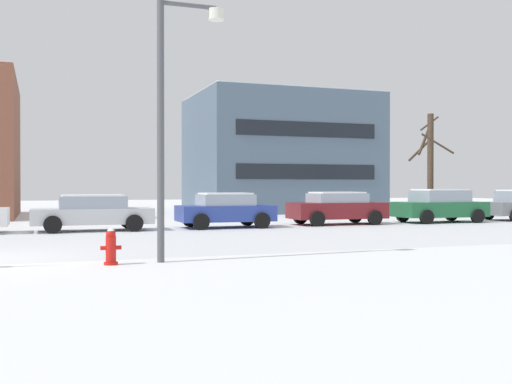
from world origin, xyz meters
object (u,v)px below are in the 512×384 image
at_px(parked_car_silver, 93,212).
at_px(parked_car_maroon, 337,208).
at_px(parked_car_green, 440,206).
at_px(street_lamp, 172,102).
at_px(fire_hydrant, 111,246).
at_px(parked_car_blue, 225,210).

height_order(parked_car_silver, parked_car_maroon, parked_car_maroon).
bearing_deg(parked_car_green, street_lamp, -145.19).
bearing_deg(fire_hydrant, parked_car_maroon, 44.09).
bearing_deg(parked_car_blue, street_lamp, -113.00).
bearing_deg(parked_car_blue, fire_hydrant, -118.92).
height_order(parked_car_maroon, parked_car_green, parked_car_green).
bearing_deg(parked_car_silver, parked_car_maroon, 1.70).
xyz_separation_m(parked_car_blue, parked_car_green, (10.44, 0.08, 0.06)).
height_order(parked_car_silver, parked_car_green, parked_car_green).
xyz_separation_m(fire_hydrant, parked_car_blue, (5.66, 10.25, 0.33)).
distance_m(street_lamp, parked_car_silver, 10.60).
relative_size(street_lamp, parked_car_silver, 1.33).
relative_size(parked_car_silver, parked_car_green, 1.05).
distance_m(parked_car_silver, parked_car_blue, 5.22).
height_order(parked_car_blue, parked_car_green, parked_car_green).
height_order(street_lamp, parked_car_green, street_lamp).
xyz_separation_m(fire_hydrant, parked_car_green, (16.10, 10.33, 0.39)).
relative_size(fire_hydrant, parked_car_maroon, 0.19).
bearing_deg(parked_car_green, parked_car_maroon, 177.67).
bearing_deg(parked_car_maroon, street_lamp, -132.33).
bearing_deg(street_lamp, parked_car_maroon, 47.67).
height_order(street_lamp, parked_car_silver, street_lamp).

